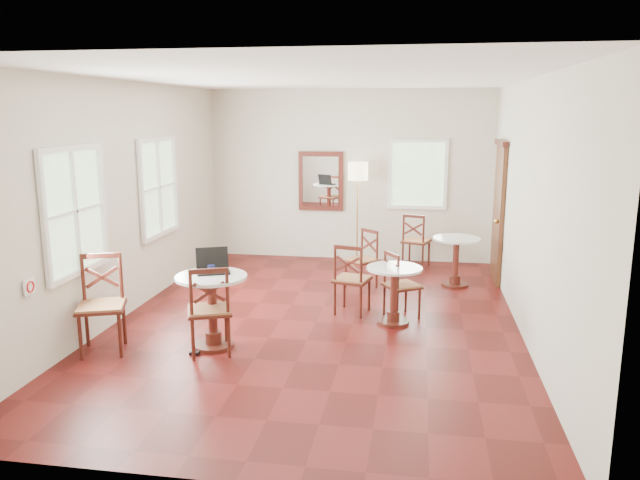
{
  "coord_description": "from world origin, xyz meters",
  "views": [
    {
      "loc": [
        1.24,
        -7.29,
        2.61
      ],
      "look_at": [
        0.0,
        0.3,
        1.0
      ],
      "focal_mm": 34.41,
      "sensor_mm": 36.0,
      "label": 1
    }
  ],
  "objects_px": {
    "chair_near_b": "(102,305)",
    "mouse": "(209,274)",
    "cafe_table_mid": "(394,289)",
    "navy_mug": "(212,269)",
    "floor_lamp": "(358,178)",
    "water_glass": "(211,272)",
    "chair_back_a": "(416,241)",
    "chair_back_b": "(362,259)",
    "chair_mid_a": "(352,279)",
    "chair_near_a": "(209,310)",
    "cafe_table_near": "(212,303)",
    "cafe_table_back": "(456,256)",
    "chair_mid_b": "(400,285)",
    "power_adapter": "(194,353)",
    "laptop": "(213,266)"
  },
  "relations": [
    {
      "from": "power_adapter",
      "to": "cafe_table_back",
      "type": "bearing_deg",
      "value": 47.67
    },
    {
      "from": "cafe_table_back",
      "to": "water_glass",
      "type": "xyz_separation_m",
      "value": [
        -2.82,
        -3.01,
        0.42
      ]
    },
    {
      "from": "chair_near_b",
      "to": "mouse",
      "type": "relative_size",
      "value": 10.55
    },
    {
      "from": "cafe_table_mid",
      "to": "chair_near_b",
      "type": "relative_size",
      "value": 0.68
    },
    {
      "from": "chair_back_b",
      "to": "laptop",
      "type": "relative_size",
      "value": 1.94
    },
    {
      "from": "cafe_table_mid",
      "to": "mouse",
      "type": "bearing_deg",
      "value": -150.67
    },
    {
      "from": "chair_near_b",
      "to": "laptop",
      "type": "relative_size",
      "value": 2.38
    },
    {
      "from": "chair_near_a",
      "to": "power_adapter",
      "type": "relative_size",
      "value": 9.96
    },
    {
      "from": "cafe_table_near",
      "to": "chair_back_a",
      "type": "height_order",
      "value": "chair_back_a"
    },
    {
      "from": "chair_back_b",
      "to": "navy_mug",
      "type": "relative_size",
      "value": 7.18
    },
    {
      "from": "chair_near_a",
      "to": "cafe_table_back",
      "type": "bearing_deg",
      "value": -153.43
    },
    {
      "from": "chair_back_a",
      "to": "power_adapter",
      "type": "xyz_separation_m",
      "value": [
        -2.35,
        -4.33,
        -0.44
      ]
    },
    {
      "from": "chair_near_b",
      "to": "floor_lamp",
      "type": "bearing_deg",
      "value": 41.64
    },
    {
      "from": "chair_mid_b",
      "to": "water_glass",
      "type": "xyz_separation_m",
      "value": [
        -2.04,
        -1.4,
        0.45
      ]
    },
    {
      "from": "mouse",
      "to": "chair_near_b",
      "type": "bearing_deg",
      "value": -179.24
    },
    {
      "from": "navy_mug",
      "to": "chair_back_b",
      "type": "bearing_deg",
      "value": 60.79
    },
    {
      "from": "chair_back_a",
      "to": "navy_mug",
      "type": "height_order",
      "value": "navy_mug"
    },
    {
      "from": "laptop",
      "to": "power_adapter",
      "type": "height_order",
      "value": "laptop"
    },
    {
      "from": "water_glass",
      "to": "chair_mid_b",
      "type": "bearing_deg",
      "value": 34.41
    },
    {
      "from": "cafe_table_mid",
      "to": "chair_back_b",
      "type": "bearing_deg",
      "value": 109.23
    },
    {
      "from": "cafe_table_mid",
      "to": "navy_mug",
      "type": "distance_m",
      "value": 2.29
    },
    {
      "from": "navy_mug",
      "to": "cafe_table_near",
      "type": "bearing_deg",
      "value": -77.21
    },
    {
      "from": "cafe_table_mid",
      "to": "chair_near_a",
      "type": "height_order",
      "value": "chair_near_a"
    },
    {
      "from": "cafe_table_back",
      "to": "power_adapter",
      "type": "xyz_separation_m",
      "value": [
        -2.96,
        -3.25,
        -0.45
      ]
    },
    {
      "from": "chair_back_a",
      "to": "floor_lamp",
      "type": "height_order",
      "value": "floor_lamp"
    },
    {
      "from": "floor_lamp",
      "to": "mouse",
      "type": "xyz_separation_m",
      "value": [
        -1.23,
        -4.17,
        -0.64
      ]
    },
    {
      "from": "chair_mid_a",
      "to": "mouse",
      "type": "distance_m",
      "value": 2.07
    },
    {
      "from": "cafe_table_mid",
      "to": "chair_mid_a",
      "type": "relative_size",
      "value": 0.78
    },
    {
      "from": "chair_back_b",
      "to": "water_glass",
      "type": "distance_m",
      "value": 3.08
    },
    {
      "from": "mouse",
      "to": "power_adapter",
      "type": "xyz_separation_m",
      "value": [
        -0.11,
        -0.26,
        -0.84
      ]
    },
    {
      "from": "floor_lamp",
      "to": "water_glass",
      "type": "relative_size",
      "value": 19.59
    },
    {
      "from": "chair_back_a",
      "to": "mouse",
      "type": "bearing_deg",
      "value": 79.11
    },
    {
      "from": "navy_mug",
      "to": "mouse",
      "type": "bearing_deg",
      "value": -97.52
    },
    {
      "from": "cafe_table_mid",
      "to": "floor_lamp",
      "type": "bearing_deg",
      "value": 104.25
    },
    {
      "from": "chair_near_a",
      "to": "cafe_table_mid",
      "type": "bearing_deg",
      "value": -168.06
    },
    {
      "from": "floor_lamp",
      "to": "cafe_table_back",
      "type": "bearing_deg",
      "value": -36.14
    },
    {
      "from": "mouse",
      "to": "navy_mug",
      "type": "relative_size",
      "value": 0.83
    },
    {
      "from": "chair_back_a",
      "to": "cafe_table_near",
      "type": "bearing_deg",
      "value": 79.42
    },
    {
      "from": "chair_mid_a",
      "to": "mouse",
      "type": "bearing_deg",
      "value": 58.0
    },
    {
      "from": "chair_near_b",
      "to": "laptop",
      "type": "height_order",
      "value": "laptop"
    },
    {
      "from": "cafe_table_back",
      "to": "chair_mid_b",
      "type": "bearing_deg",
      "value": -115.81
    },
    {
      "from": "cafe_table_mid",
      "to": "chair_near_b",
      "type": "xyz_separation_m",
      "value": [
        -3.14,
        -1.42,
        0.08
      ]
    },
    {
      "from": "cafe_table_mid",
      "to": "chair_near_a",
      "type": "xyz_separation_m",
      "value": [
        -1.94,
        -1.31,
        0.05
      ]
    },
    {
      "from": "cafe_table_back",
      "to": "mouse",
      "type": "height_order",
      "value": "mouse"
    },
    {
      "from": "chair_back_a",
      "to": "laptop",
      "type": "relative_size",
      "value": 2.05
    },
    {
      "from": "laptop",
      "to": "water_glass",
      "type": "distance_m",
      "value": 0.19
    },
    {
      "from": "chair_back_a",
      "to": "chair_back_b",
      "type": "bearing_deg",
      "value": 78.73
    },
    {
      "from": "chair_mid_a",
      "to": "navy_mug",
      "type": "xyz_separation_m",
      "value": [
        -1.43,
        -1.36,
        0.42
      ]
    },
    {
      "from": "water_glass",
      "to": "navy_mug",
      "type": "bearing_deg",
      "value": 102.9
    },
    {
      "from": "laptop",
      "to": "water_glass",
      "type": "xyz_separation_m",
      "value": [
        0.04,
        -0.19,
        -0.02
      ]
    }
  ]
}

